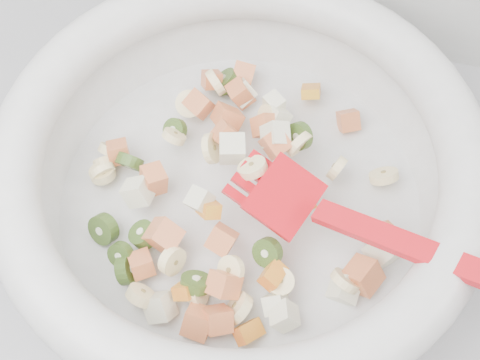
# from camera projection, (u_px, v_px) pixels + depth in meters

# --- Properties ---
(mixing_bowl) EXTENTS (0.46, 0.42, 0.13)m
(mixing_bowl) POSITION_uv_depth(u_px,v_px,m) (240.00, 172.00, 0.57)
(mixing_bowl) COLOR beige
(mixing_bowl) RESTS_ON counter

